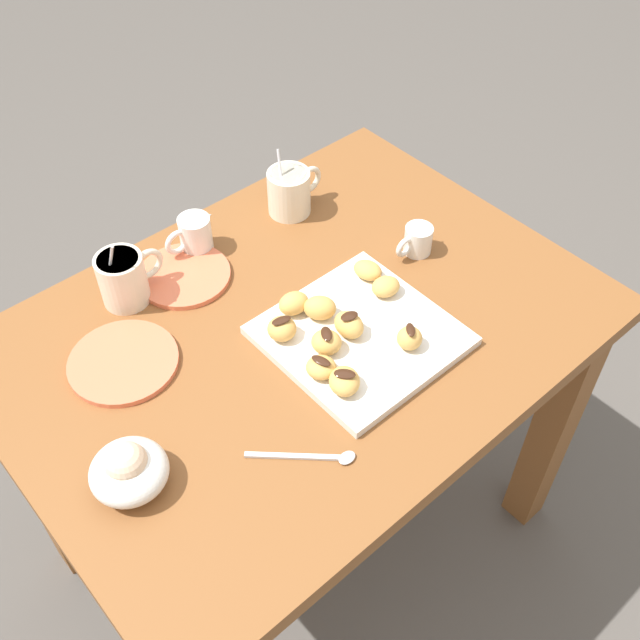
# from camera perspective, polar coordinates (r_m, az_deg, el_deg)

# --- Properties ---
(ground_plane) EXTENTS (8.00, 8.00, 0.00)m
(ground_plane) POSITION_cam_1_polar(r_m,az_deg,el_deg) (1.88, -1.10, -15.60)
(ground_plane) COLOR #514C47
(dining_table) EXTENTS (1.00, 0.73, 0.73)m
(dining_table) POSITION_cam_1_polar(r_m,az_deg,el_deg) (1.39, -1.44, -4.41)
(dining_table) COLOR brown
(dining_table) RESTS_ON ground_plane
(pastry_plate_square) EXTENTS (0.28, 0.28, 0.02)m
(pastry_plate_square) POSITION_cam_1_polar(r_m,az_deg,el_deg) (1.26, 3.06, -1.19)
(pastry_plate_square) COLOR silver
(pastry_plate_square) RESTS_ON dining_table
(coffee_mug_cream_left) EXTENTS (0.12, 0.08, 0.15)m
(coffee_mug_cream_left) POSITION_cam_1_polar(r_m,az_deg,el_deg) (1.33, -14.63, 3.15)
(coffee_mug_cream_left) COLOR silver
(coffee_mug_cream_left) RESTS_ON dining_table
(coffee_mug_cream_right) EXTENTS (0.12, 0.08, 0.14)m
(coffee_mug_cream_right) POSITION_cam_1_polar(r_m,az_deg,el_deg) (1.48, -2.29, 9.77)
(coffee_mug_cream_right) COLOR silver
(coffee_mug_cream_right) RESTS_ON dining_table
(cream_pitcher_white) EXTENTS (0.10, 0.06, 0.07)m
(cream_pitcher_white) POSITION_cam_1_polar(r_m,az_deg,el_deg) (1.41, -9.48, 6.49)
(cream_pitcher_white) COLOR silver
(cream_pitcher_white) RESTS_ON dining_table
(ice_cream_bowl) EXTENTS (0.11, 0.11, 0.08)m
(ice_cream_bowl) POSITION_cam_1_polar(r_m,az_deg,el_deg) (1.10, -14.29, -10.92)
(ice_cream_bowl) COLOR silver
(ice_cream_bowl) RESTS_ON dining_table
(chocolate_sauce_pitcher) EXTENTS (0.09, 0.05, 0.06)m
(chocolate_sauce_pitcher) POSITION_cam_1_polar(r_m,az_deg,el_deg) (1.41, 7.41, 6.12)
(chocolate_sauce_pitcher) COLOR silver
(chocolate_sauce_pitcher) RESTS_ON dining_table
(saucer_coral_left) EXTENTS (0.17, 0.17, 0.01)m
(saucer_coral_left) POSITION_cam_1_polar(r_m,az_deg,el_deg) (1.38, -10.24, 3.34)
(saucer_coral_left) COLOR #E5704C
(saucer_coral_left) RESTS_ON dining_table
(saucer_coral_right) EXTENTS (0.18, 0.18, 0.01)m
(saucer_coral_right) POSITION_cam_1_polar(r_m,az_deg,el_deg) (1.26, -14.65, -3.09)
(saucer_coral_right) COLOR #E5704C
(saucer_coral_right) RESTS_ON dining_table
(loose_spoon_near_saucer) EXTENTS (0.13, 0.12, 0.01)m
(loose_spoon_near_saucer) POSITION_cam_1_polar(r_m,az_deg,el_deg) (1.12, -0.46, -10.31)
(loose_spoon_near_saucer) COLOR silver
(loose_spoon_near_saucer) RESTS_ON dining_table
(beignet_0) EXTENTS (0.06, 0.07, 0.04)m
(beignet_0) POSITION_cam_1_polar(r_m,az_deg,el_deg) (1.21, 0.49, -1.69)
(beignet_0) COLOR #DBA351
(beignet_0) RESTS_ON pastry_plate_square
(chocolate_drizzle_0) EXTENTS (0.03, 0.04, 0.00)m
(chocolate_drizzle_0) POSITION_cam_1_polar(r_m,az_deg,el_deg) (1.19, 0.49, -1.05)
(chocolate_drizzle_0) COLOR #381E11
(chocolate_drizzle_0) RESTS_ON beignet_0
(beignet_1) EXTENTS (0.06, 0.05, 0.03)m
(beignet_1) POSITION_cam_1_polar(r_m,az_deg,el_deg) (1.30, 4.99, 2.53)
(beignet_1) COLOR #DBA351
(beignet_1) RESTS_ON pastry_plate_square
(beignet_2) EXTENTS (0.05, 0.06, 0.04)m
(beignet_2) POSITION_cam_1_polar(r_m,az_deg,el_deg) (1.23, 2.20, -0.37)
(beignet_2) COLOR #DBA351
(beignet_2) RESTS_ON pastry_plate_square
(chocolate_drizzle_2) EXTENTS (0.03, 0.03, 0.00)m
(chocolate_drizzle_2) POSITION_cam_1_polar(r_m,az_deg,el_deg) (1.22, 2.23, 0.30)
(chocolate_drizzle_2) COLOR #381E11
(chocolate_drizzle_2) RESTS_ON beignet_2
(beignet_3) EXTENTS (0.06, 0.05, 0.04)m
(beignet_3) POSITION_cam_1_polar(r_m,az_deg,el_deg) (1.27, -2.01, 1.27)
(beignet_3) COLOR #DBA351
(beignet_3) RESTS_ON pastry_plate_square
(beignet_4) EXTENTS (0.07, 0.07, 0.04)m
(beignet_4) POSITION_cam_1_polar(r_m,az_deg,el_deg) (1.26, -0.01, 0.93)
(beignet_4) COLOR #DBA351
(beignet_4) RESTS_ON pastry_plate_square
(beignet_5) EXTENTS (0.06, 0.06, 0.04)m
(beignet_5) POSITION_cam_1_polar(r_m,az_deg,el_deg) (1.22, 6.78, -1.37)
(beignet_5) COLOR #DBA351
(beignet_5) RESTS_ON pastry_plate_square
(chocolate_drizzle_5) EXTENTS (0.03, 0.03, 0.00)m
(chocolate_drizzle_5) POSITION_cam_1_polar(r_m,az_deg,el_deg) (1.21, 6.87, -0.73)
(chocolate_drizzle_5) COLOR #381E11
(chocolate_drizzle_5) RESTS_ON beignet_5
(beignet_6) EXTENTS (0.05, 0.06, 0.03)m
(beignet_6) POSITION_cam_1_polar(r_m,az_deg,el_deg) (1.33, 3.60, 3.81)
(beignet_6) COLOR #DBA351
(beignet_6) RESTS_ON pastry_plate_square
(beignet_7) EXTENTS (0.06, 0.06, 0.04)m
(beignet_7) POSITION_cam_1_polar(r_m,az_deg,el_deg) (1.23, -2.90, -0.66)
(beignet_7) COLOR #DBA351
(beignet_7) RESTS_ON pastry_plate_square
(chocolate_drizzle_7) EXTENTS (0.04, 0.02, 0.00)m
(chocolate_drizzle_7) POSITION_cam_1_polar(r_m,az_deg,el_deg) (1.22, -2.94, -0.03)
(chocolate_drizzle_7) COLOR #381E11
(chocolate_drizzle_7) RESTS_ON beignet_7
(beignet_8) EXTENTS (0.07, 0.07, 0.03)m
(beignet_8) POSITION_cam_1_polar(r_m,az_deg,el_deg) (1.16, 1.86, -4.65)
(beignet_8) COLOR #DBA351
(beignet_8) RESTS_ON pastry_plate_square
(chocolate_drizzle_8) EXTENTS (0.04, 0.04, 0.00)m
(chocolate_drizzle_8) POSITION_cam_1_polar(r_m,az_deg,el_deg) (1.15, 1.88, -4.09)
(chocolate_drizzle_8) COLOR #381E11
(chocolate_drizzle_8) RESTS_ON beignet_8
(beignet_9) EXTENTS (0.07, 0.07, 0.03)m
(beignet_9) POSITION_cam_1_polar(r_m,az_deg,el_deg) (1.18, 0.08, -3.61)
(beignet_9) COLOR #DBA351
(beignet_9) RESTS_ON pastry_plate_square
(chocolate_drizzle_9) EXTENTS (0.02, 0.04, 0.00)m
(chocolate_drizzle_9) POSITION_cam_1_polar(r_m,az_deg,el_deg) (1.17, 0.08, -3.10)
(chocolate_drizzle_9) COLOR #381E11
(chocolate_drizzle_9) RESTS_ON beignet_9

